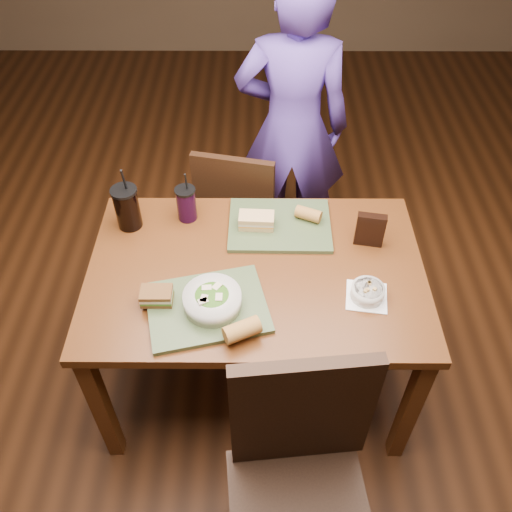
# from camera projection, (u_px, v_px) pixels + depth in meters

# --- Properties ---
(ground) EXTENTS (6.00, 6.00, 0.00)m
(ground) POSITION_uv_depth(u_px,v_px,m) (256.00, 374.00, 2.62)
(ground) COLOR #381C0B
(ground) RESTS_ON ground
(dining_table) EXTENTS (1.30, 0.85, 0.75)m
(dining_table) POSITION_uv_depth(u_px,v_px,m) (256.00, 284.00, 2.15)
(dining_table) COLOR #552C11
(dining_table) RESTS_ON ground
(chair_near) EXTENTS (0.49, 0.49, 1.02)m
(chair_near) POSITION_uv_depth(u_px,v_px,m) (300.00, 473.00, 1.71)
(chair_near) COLOR black
(chair_near) RESTS_ON ground
(chair_far) EXTENTS (0.45, 0.46, 0.88)m
(chair_far) POSITION_uv_depth(u_px,v_px,m) (235.00, 212.00, 2.71)
(chair_far) COLOR black
(chair_far) RESTS_ON ground
(diner) EXTENTS (0.60, 0.41, 1.57)m
(diner) POSITION_uv_depth(u_px,v_px,m) (292.00, 128.00, 2.71)
(diner) COLOR #54389C
(diner) RESTS_ON ground
(tray_near) EXTENTS (0.48, 0.41, 0.02)m
(tray_near) POSITION_uv_depth(u_px,v_px,m) (207.00, 307.00, 1.94)
(tray_near) COLOR #3C4D2B
(tray_near) RESTS_ON dining_table
(tray_far) EXTENTS (0.42, 0.32, 0.02)m
(tray_far) POSITION_uv_depth(u_px,v_px,m) (280.00, 225.00, 2.25)
(tray_far) COLOR #3C4D2B
(tray_far) RESTS_ON dining_table
(salad_bowl) EXTENTS (0.21, 0.21, 0.07)m
(salad_bowl) POSITION_uv_depth(u_px,v_px,m) (212.00, 299.00, 1.91)
(salad_bowl) COLOR silver
(salad_bowl) RESTS_ON tray_near
(soup_bowl) EXTENTS (0.17, 0.17, 0.06)m
(soup_bowl) POSITION_uv_depth(u_px,v_px,m) (368.00, 292.00, 1.97)
(soup_bowl) COLOR white
(soup_bowl) RESTS_ON dining_table
(sandwich_near) EXTENTS (0.11, 0.08, 0.05)m
(sandwich_near) POSITION_uv_depth(u_px,v_px,m) (157.00, 296.00, 1.93)
(sandwich_near) COLOR #593819
(sandwich_near) RESTS_ON tray_near
(sandwich_far) EXTENTS (0.15, 0.09, 0.06)m
(sandwich_far) POSITION_uv_depth(u_px,v_px,m) (256.00, 221.00, 2.21)
(sandwich_far) COLOR tan
(sandwich_far) RESTS_ON tray_far
(baguette_near) EXTENTS (0.14, 0.11, 0.06)m
(baguette_near) POSITION_uv_depth(u_px,v_px,m) (242.00, 330.00, 1.82)
(baguette_near) COLOR #AD7533
(baguette_near) RESTS_ON tray_near
(baguette_far) EXTENTS (0.12, 0.09, 0.05)m
(baguette_far) POSITION_uv_depth(u_px,v_px,m) (308.00, 214.00, 2.24)
(baguette_far) COLOR #AD7533
(baguette_far) RESTS_ON tray_far
(cup_cola) EXTENTS (0.11, 0.11, 0.29)m
(cup_cola) POSITION_uv_depth(u_px,v_px,m) (127.00, 207.00, 2.19)
(cup_cola) COLOR black
(cup_cola) RESTS_ON dining_table
(cup_berry) EXTENTS (0.09, 0.09, 0.23)m
(cup_berry) POSITION_uv_depth(u_px,v_px,m) (186.00, 204.00, 2.24)
(cup_berry) COLOR black
(cup_berry) RESTS_ON dining_table
(chip_bag) EXTENTS (0.12, 0.05, 0.15)m
(chip_bag) POSITION_uv_depth(u_px,v_px,m) (370.00, 230.00, 2.13)
(chip_bag) COLOR black
(chip_bag) RESTS_ON dining_table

